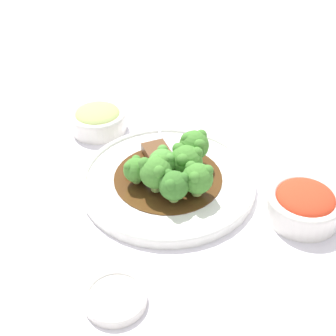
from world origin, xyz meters
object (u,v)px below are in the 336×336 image
at_px(broccoli_floret_0, 174,185).
at_px(broccoli_floret_6, 197,178).
at_px(beef_strip_0, 144,169).
at_px(serving_spoon, 162,141).
at_px(broccoli_floret_3, 186,161).
at_px(side_bowl_kimchi, 304,204).
at_px(main_plate, 168,180).
at_px(side_bowl_appetizer, 98,119).
at_px(broccoli_floret_1, 196,146).
at_px(sauce_dish, 115,298).
at_px(beef_strip_1, 159,155).
at_px(broccoli_floret_2, 136,169).
at_px(beef_strip_2, 174,185).
at_px(broccoli_floret_4, 156,172).
at_px(broccoli_floret_5, 161,162).

distance_m(broccoli_floret_0, broccoli_floret_6, 0.04).
xyz_separation_m(beef_strip_0, serving_spoon, (0.04, -0.07, 0.00)).
height_order(broccoli_floret_3, side_bowl_kimchi, broccoli_floret_3).
bearing_deg(main_plate, side_bowl_appetizer, 0.03).
bearing_deg(broccoli_floret_1, broccoli_floret_0, 118.86).
bearing_deg(broccoli_floret_6, sauce_dish, 110.26).
distance_m(beef_strip_1, broccoli_floret_2, 0.07).
bearing_deg(broccoli_floret_0, side_bowl_kimchi, -133.48).
bearing_deg(side_bowl_kimchi, beef_strip_2, 38.11).
distance_m(main_plate, beef_strip_0, 0.04).
distance_m(broccoli_floret_4, sauce_dish, 0.20).
bearing_deg(sauce_dish, side_bowl_kimchi, -98.96).
height_order(beef_strip_0, broccoli_floret_2, broccoli_floret_2).
xyz_separation_m(main_plate, beef_strip_2, (-0.03, 0.01, 0.01)).
height_order(broccoli_floret_1, broccoli_floret_5, broccoli_floret_1).
distance_m(broccoli_floret_1, broccoli_floret_2, 0.10).
bearing_deg(beef_strip_1, beef_strip_2, 159.78).
height_order(broccoli_floret_4, serving_spoon, broccoli_floret_4).
bearing_deg(side_bowl_kimchi, broccoli_floret_4, 41.00).
bearing_deg(broccoli_floret_4, broccoli_floret_5, -54.31).
xyz_separation_m(main_plate, broccoli_floret_2, (0.02, 0.05, 0.03)).
relative_size(main_plate, broccoli_floret_1, 4.71).
relative_size(beef_strip_2, broccoli_floret_6, 0.94).
relative_size(beef_strip_0, side_bowl_kimchi, 0.57).
height_order(beef_strip_0, side_bowl_kimchi, side_bowl_kimchi).
xyz_separation_m(broccoli_floret_6, sauce_dish, (-0.07, 0.20, -0.04)).
bearing_deg(beef_strip_0, broccoli_floret_4, 167.15).
xyz_separation_m(broccoli_floret_2, broccoli_floret_4, (-0.03, -0.01, 0.01)).
bearing_deg(side_bowl_appetizer, broccoli_floret_6, -178.52).
bearing_deg(beef_strip_0, beef_strip_2, -166.93).
xyz_separation_m(broccoli_floret_2, side_bowl_kimchi, (-0.20, -0.16, -0.02)).
xyz_separation_m(broccoli_floret_2, side_bowl_appetizer, (0.19, -0.05, -0.02)).
bearing_deg(broccoli_floret_5, broccoli_floret_1, -96.09).
height_order(beef_strip_1, broccoli_floret_2, broccoli_floret_2).
bearing_deg(serving_spoon, main_plate, 148.34).
distance_m(main_plate, broccoli_floret_4, 0.06).
height_order(serving_spoon, sauce_dish, serving_spoon).
distance_m(serving_spoon, side_bowl_kimchi, 0.26).
bearing_deg(broccoli_floret_2, beef_strip_2, -141.54).
bearing_deg(broccoli_floret_6, broccoli_floret_1, -39.35).
xyz_separation_m(serving_spoon, side_bowl_appetizer, (0.13, 0.05, -0.00)).
bearing_deg(broccoli_floret_3, beef_strip_2, 107.18).
xyz_separation_m(serving_spoon, side_bowl_kimchi, (-0.25, -0.06, -0.00)).
xyz_separation_m(broccoli_floret_1, serving_spoon, (0.08, 0.01, -0.03)).
xyz_separation_m(beef_strip_1, broccoli_floret_3, (-0.06, -0.01, 0.02)).
bearing_deg(broccoli_floret_0, beef_strip_2, -40.18).
bearing_deg(beef_strip_1, beef_strip_0, 106.17).
distance_m(broccoli_floret_2, broccoli_floret_4, 0.04).
height_order(broccoli_floret_0, serving_spoon, broccoli_floret_0).
distance_m(beef_strip_0, side_bowl_appetizer, 0.18).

